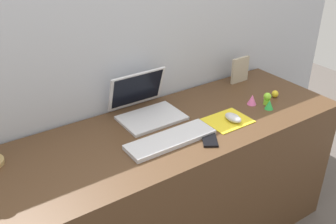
% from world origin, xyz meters
% --- Properties ---
extents(back_wall, '(2.98, 0.05, 1.38)m').
position_xyz_m(back_wall, '(0.00, 0.34, 0.69)').
color(back_wall, '#B2B7C1').
rests_on(back_wall, ground_plane).
extents(desk, '(1.78, 0.60, 0.74)m').
position_xyz_m(desk, '(0.00, 0.00, 0.37)').
color(desk, '#4C331E').
rests_on(desk, ground_plane).
extents(laptop, '(0.30, 0.28, 0.21)m').
position_xyz_m(laptop, '(-0.02, 0.18, 0.79)').
color(laptop, silver).
rests_on(laptop, desk).
extents(keyboard, '(0.41, 0.13, 0.02)m').
position_xyz_m(keyboard, '(-0.06, -0.09, 0.75)').
color(keyboard, silver).
rests_on(keyboard, desk).
extents(mousepad, '(0.21, 0.17, 0.00)m').
position_xyz_m(mousepad, '(0.27, -0.10, 0.74)').
color(mousepad, yellow).
rests_on(mousepad, desk).
extents(mouse, '(0.06, 0.10, 0.03)m').
position_xyz_m(mouse, '(0.29, -0.12, 0.76)').
color(mouse, silver).
rests_on(mouse, mousepad).
extents(cell_phone, '(0.12, 0.14, 0.01)m').
position_xyz_m(cell_phone, '(0.09, -0.18, 0.74)').
color(cell_phone, black).
rests_on(cell_phone, desk).
extents(picture_frame, '(0.12, 0.02, 0.15)m').
position_xyz_m(picture_frame, '(0.64, 0.21, 0.81)').
color(picture_frame, '#B2A58C').
rests_on(picture_frame, desk).
extents(toy_figurine_green, '(0.04, 0.04, 0.05)m').
position_xyz_m(toy_figurine_green, '(0.53, -0.12, 0.76)').
color(toy_figurine_green, green).
rests_on(toy_figurine_green, desk).
extents(toy_figurine_lime, '(0.04, 0.04, 0.07)m').
position_xyz_m(toy_figurine_lime, '(0.56, -0.08, 0.78)').
color(toy_figurine_lime, '#8CDB33').
rests_on(toy_figurine_lime, desk).
extents(toy_figurine_pink, '(0.05, 0.05, 0.05)m').
position_xyz_m(toy_figurine_pink, '(0.49, -0.04, 0.77)').
color(toy_figurine_pink, pink).
rests_on(toy_figurine_pink, desk).
extents(toy_figurine_yellow, '(0.04, 0.04, 0.04)m').
position_xyz_m(toy_figurine_yellow, '(0.66, -0.05, 0.76)').
color(toy_figurine_yellow, yellow).
rests_on(toy_figurine_yellow, desk).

